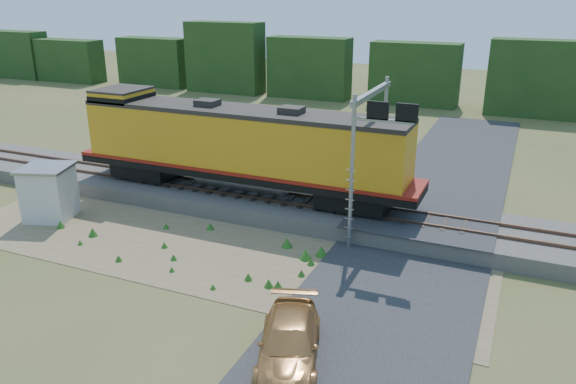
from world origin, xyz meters
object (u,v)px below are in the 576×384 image
at_px(shed, 49,192).
at_px(signal_gantry, 375,126).
at_px(car, 289,343).
at_px(locomotive, 236,145).

height_order(shed, signal_gantry, signal_gantry).
distance_m(shed, signal_gantry, 17.04).
relative_size(signal_gantry, car, 1.51).
bearing_deg(signal_gantry, car, -87.71).
distance_m(shed, car, 17.43).
xyz_separation_m(locomotive, car, (8.18, -11.73, -2.77)).
bearing_deg(car, signal_gantry, 73.92).
xyz_separation_m(locomotive, signal_gantry, (7.74, -0.67, 1.92)).
relative_size(locomotive, shed, 6.50).
bearing_deg(shed, car, -38.92).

